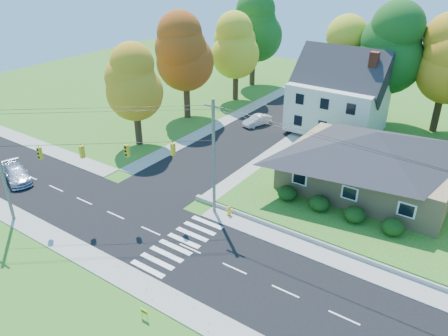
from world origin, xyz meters
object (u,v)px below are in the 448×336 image
(ranch_house, at_px, (371,159))
(white_car, at_px, (257,120))
(fire_hydrant, at_px, (229,211))
(silver_sedan, at_px, (16,174))

(ranch_house, bearing_deg, white_car, 152.92)
(ranch_house, height_order, white_car, ranch_house)
(white_car, relative_size, fire_hydrant, 4.34)
(ranch_house, distance_m, silver_sedan, 33.24)
(ranch_house, bearing_deg, silver_sedan, -148.89)
(ranch_house, bearing_deg, fire_hydrant, -127.67)
(ranch_house, height_order, fire_hydrant, ranch_house)
(fire_hydrant, bearing_deg, silver_sedan, -162.02)
(silver_sedan, xyz_separation_m, fire_hydrant, (20.22, 6.56, -0.30))
(ranch_house, xyz_separation_m, fire_hydrant, (-8.15, -10.56, -2.84))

